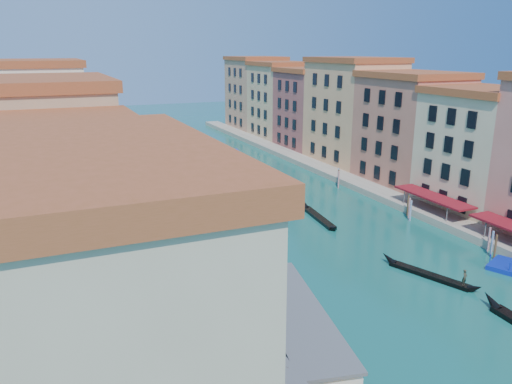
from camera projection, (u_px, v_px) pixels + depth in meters
left_bank_palazzos at (45, 142)px, 70.87m from camera, size 12.80×128.40×21.00m
right_bank_palazzos at (370, 120)px, 92.35m from camera, size 12.80×128.40×21.00m
quay at (331, 173)px, 91.88m from camera, size 4.00×140.00×1.00m
mooring_poles_right at (472, 236)px, 58.58m from camera, size 1.44×54.24×3.20m
vaporetto_near at (294, 329)px, 39.09m from camera, size 8.53×21.18×3.07m
vaporetto_far at (175, 162)px, 96.61m from camera, size 10.59×21.90×3.18m
gondola_fore at (429, 274)px, 50.95m from camera, size 4.79×10.80×2.24m
gondola_far at (318, 216)px, 68.54m from camera, size 2.32×12.13×1.72m
motorboat_mid at (242, 221)px, 65.99m from camera, size 3.37×7.92×1.59m
motorboat_far at (234, 155)px, 106.79m from camera, size 3.44×7.94×1.59m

